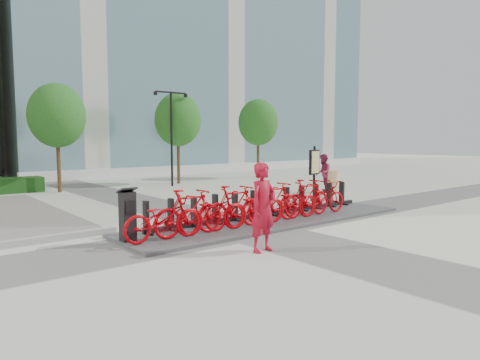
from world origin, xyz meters
TOP-DOWN VIEW (x-y plane):
  - ground at (0.00, 0.00)m, footprint 120.00×120.00m
  - glass_building at (14.00, 26.00)m, footprint 32.00×16.00m
  - tree_1 at (-1.50, 12.00)m, footprint 2.60×2.60m
  - tree_2 at (5.00, 12.00)m, footprint 2.60×2.60m
  - tree_3 at (11.00, 12.00)m, footprint 2.60×2.60m
  - streetlamp at (4.00, 11.00)m, footprint 2.00×0.20m
  - dock_pad at (1.30, 0.30)m, footprint 9.60×2.40m
  - dock_rail_posts at (1.36, 0.77)m, footprint 8.02×0.50m
  - bike_0 at (-2.60, -0.05)m, footprint 2.04×0.71m
  - bike_1 at (-1.88, -0.05)m, footprint 1.98×0.56m
  - bike_2 at (-1.16, -0.05)m, footprint 2.04×0.71m
  - bike_3 at (-0.44, -0.05)m, footprint 1.98×0.56m
  - bike_4 at (0.28, -0.05)m, footprint 2.04×0.71m
  - bike_5 at (1.00, -0.05)m, footprint 1.98×0.56m
  - bike_6 at (1.72, -0.05)m, footprint 2.04×0.71m
  - bike_7 at (2.44, -0.05)m, footprint 1.98×0.56m
  - bike_8 at (3.16, -0.05)m, footprint 2.04×0.71m
  - kiosk at (-3.28, 0.43)m, footprint 0.41×0.35m
  - worker_red at (-1.23, -2.08)m, footprint 0.77×0.55m
  - pedestrian at (8.30, 4.25)m, footprint 1.11×1.06m
  - construction_barrel at (8.52, 3.83)m, footprint 0.67×0.67m
  - map_sign at (5.81, 2.62)m, footprint 0.73×0.28m

SIDE VIEW (x-z plane):
  - ground at x=0.00m, z-range 0.00..0.00m
  - dock_pad at x=1.30m, z-range 0.00..0.08m
  - dock_rail_posts at x=1.36m, z-range 0.08..0.93m
  - construction_barrel at x=8.52m, z-range 0.00..1.03m
  - bike_0 at x=-2.60m, z-range 0.08..1.15m
  - bike_2 at x=-1.16m, z-range 0.08..1.15m
  - bike_4 at x=0.28m, z-range 0.08..1.15m
  - bike_6 at x=1.72m, z-range 0.08..1.15m
  - bike_8 at x=3.16m, z-range 0.08..1.15m
  - bike_1 at x=-1.88m, z-range 0.08..1.27m
  - bike_3 at x=-0.44m, z-range 0.08..1.27m
  - bike_5 at x=1.00m, z-range 0.08..1.27m
  - bike_7 at x=2.44m, z-range 0.08..1.27m
  - kiosk at x=-3.28m, z-range 0.05..1.34m
  - pedestrian at x=8.30m, z-range 0.00..1.80m
  - worker_red at x=-1.23m, z-range 0.00..1.98m
  - map_sign at x=5.81m, z-range 0.36..2.58m
  - streetlamp at x=4.00m, z-range 0.63..5.63m
  - tree_1 at x=-1.50m, z-range 1.04..6.14m
  - tree_2 at x=5.00m, z-range 1.04..6.14m
  - tree_3 at x=11.00m, z-range 1.04..6.14m
  - glass_building at x=14.00m, z-range 0.00..24.00m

